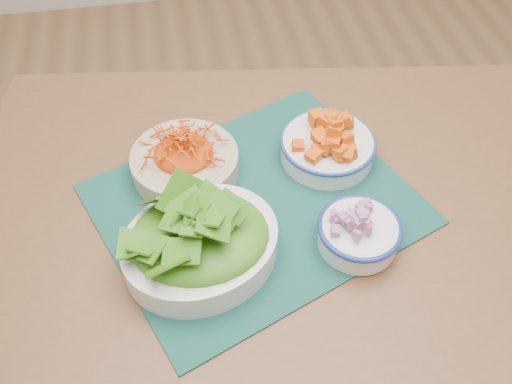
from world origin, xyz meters
TOP-DOWN VIEW (x-y plane):
  - ground at (0.00, 0.00)m, footprint 4.00×4.00m
  - table at (-0.23, -0.04)m, footprint 1.25×0.93m
  - placemat at (-0.28, -0.05)m, footprint 0.65×0.60m
  - carrot_bowl at (-0.39, 0.05)m, footprint 0.25×0.25m
  - squash_bowl at (-0.12, 0.04)m, footprint 0.20×0.20m
  - lettuce_bowl at (-0.39, -0.15)m, footprint 0.32×0.30m
  - onion_bowl at (-0.12, -0.17)m, footprint 0.16×0.16m

SIDE VIEW (x-z plane):
  - ground at x=0.00m, z-range 0.00..0.00m
  - table at x=-0.23m, z-range 0.27..1.02m
  - placemat at x=-0.28m, z-range 0.75..0.75m
  - onion_bowl at x=-0.12m, z-range 0.75..0.83m
  - carrot_bowl at x=-0.39m, z-range 0.75..0.83m
  - squash_bowl at x=-0.12m, z-range 0.75..0.84m
  - lettuce_bowl at x=-0.39m, z-range 0.75..0.87m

